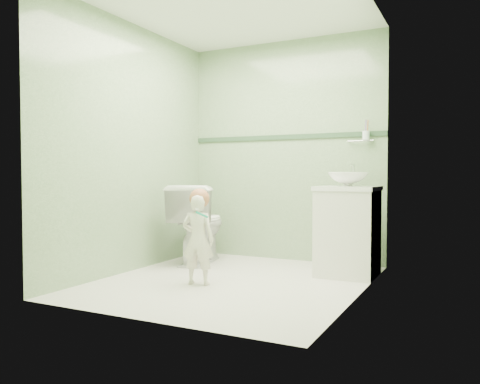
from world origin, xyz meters
The scene contains 12 objects.
ground centered at (0.00, 0.00, 0.00)m, with size 2.50×2.50×0.00m, color silver.
room_shell centered at (0.00, 0.00, 1.20)m, with size 2.50×2.54×2.40m.
trim_stripe centered at (0.00, 1.24, 1.35)m, with size 2.20×0.02×0.05m, color #2F4C33.
vanity centered at (0.84, 0.70, 0.40)m, with size 0.52×0.50×0.80m, color silver.
counter centered at (0.84, 0.70, 0.81)m, with size 0.54×0.52×0.04m, color white.
basin centered at (0.84, 0.70, 0.89)m, with size 0.37×0.37×0.13m, color white.
faucet centered at (0.84, 0.89, 0.97)m, with size 0.03×0.13×0.18m.
cup_holder centered at (0.89, 1.18, 1.33)m, with size 0.26×0.07×0.21m.
toilet centered at (-0.74, 0.65, 0.41)m, with size 0.46×0.81×0.83m, color white.
toddler centered at (-0.21, -0.23, 0.38)m, with size 0.28×0.18×0.77m, color white.
hair_cap centered at (-0.21, -0.20, 0.73)m, with size 0.17×0.17×0.17m, color #AB6442.
teal_toothbrush centered at (-0.11, -0.33, 0.61)m, with size 0.11×0.14×0.08m.
Camera 1 is at (1.90, -3.67, 0.93)m, focal length 35.65 mm.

